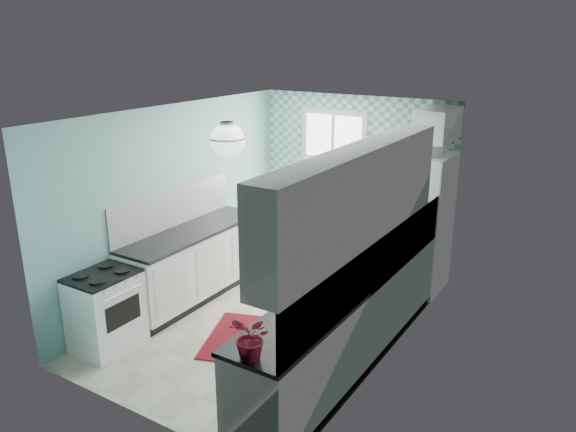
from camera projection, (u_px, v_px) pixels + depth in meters
The scene contains 26 objects.
floor at pixel (274, 318), 6.90m from camera, with size 3.00×4.40×0.02m, color beige.
ceiling at pixel (272, 112), 6.13m from camera, with size 3.00×4.40×0.02m, color white.
wall_back at pixel (355, 181), 8.30m from camera, with size 3.00×0.02×2.50m, color #79B2AE.
wall_front at pixel (129, 291), 4.73m from camera, with size 3.00×0.02×2.50m, color #79B2AE.
wall_left at pixel (176, 201), 7.28m from camera, with size 0.02×4.40×2.50m, color #79B2AE.
wall_right at pixel (396, 246), 5.75m from camera, with size 0.02×4.40×2.50m, color #79B2AE.
accent_wall at pixel (355, 181), 8.28m from camera, with size 3.00×0.01×2.50m, color #5CB1A2.
window at pixel (333, 159), 8.34m from camera, with size 1.04×0.05×1.44m.
backsplash_right at pixel (378, 263), 5.46m from camera, with size 0.02×3.60×0.51m, color white.
backsplash_left at pixel (174, 207), 7.22m from camera, with size 0.02×2.15×0.51m, color white.
upper_cabinets_right at pixel (357, 196), 5.16m from camera, with size 0.33×3.20×0.90m, color white.
upper_cabinet_fridge at pixel (439, 124), 7.03m from camera, with size 0.40×0.74×0.40m, color white.
ceiling_light at pixel (227, 140), 5.54m from camera, with size 0.34×0.34×0.35m.
base_cabinets_right at pixel (348, 323), 5.83m from camera, with size 0.60×3.60×0.90m, color white.
countertop_right at pixel (349, 282), 5.70m from camera, with size 0.63×3.60×0.04m, color black.
base_cabinets_left at pixel (194, 265), 7.31m from camera, with size 0.60×2.15×0.90m, color white.
countertop_left at pixel (193, 231), 7.15m from camera, with size 0.63×2.15×0.04m, color black.
fridge at pixel (416, 222), 7.48m from camera, with size 0.81×0.80×1.86m.
stove at pixel (106, 309), 6.14m from camera, with size 0.57×0.71×0.85m.
sink at pixel (392, 248), 6.57m from camera, with size 0.52×0.44×0.53m.
rug at pixel (242, 338), 6.42m from camera, with size 0.75×1.07×0.02m, color #6C0D04.
dish_towel at pixel (371, 273), 7.00m from camera, with size 0.02×0.25×0.38m, color #53ABAA.
fruit_bowl at pixel (297, 320), 4.84m from camera, with size 0.25×0.25×0.06m, color white.
potted_plant at pixel (252, 338), 4.25m from camera, with size 0.33×0.29×0.37m, color red.
soap_bottle at pixel (401, 236), 6.64m from camera, with size 0.09×0.09×0.20m, color #92B3C9.
microwave at pixel (422, 141), 7.15m from camera, with size 0.60×0.40×0.33m, color silver.
Camera 1 is at (3.43, -5.14, 3.32)m, focal length 35.00 mm.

